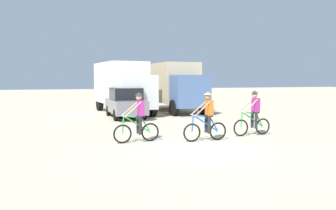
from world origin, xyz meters
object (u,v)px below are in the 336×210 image
(box_truck_avon_van, at_px, (122,85))
(sedan_parked, at_px, (125,103))
(cyclist_near_camera, at_px, (253,115))
(cyclist_cowboy_hat, at_px, (207,118))
(box_truck_tan_camper, at_px, (174,84))
(cyclist_orange_shirt, at_px, (138,119))

(box_truck_avon_van, height_order, sedan_parked, box_truck_avon_van)
(sedan_parked, bearing_deg, cyclist_near_camera, -61.63)
(cyclist_cowboy_hat, relative_size, cyclist_near_camera, 1.00)
(box_truck_tan_camper, height_order, cyclist_cowboy_hat, box_truck_tan_camper)
(sedan_parked, height_order, cyclist_orange_shirt, cyclist_orange_shirt)
(sedan_parked, distance_m, cyclist_near_camera, 8.45)
(box_truck_tan_camper, relative_size, sedan_parked, 1.61)
(box_truck_tan_camper, distance_m, cyclist_cowboy_hat, 11.11)
(box_truck_avon_van, xyz_separation_m, cyclist_near_camera, (3.77, -10.07, -1.03))
(sedan_parked, xyz_separation_m, cyclist_near_camera, (4.01, -7.43, -0.04))
(box_truck_avon_van, xyz_separation_m, cyclist_orange_shirt, (-1.00, -10.15, -1.03))
(box_truck_avon_van, height_order, cyclist_near_camera, box_truck_avon_van)
(box_truck_tan_camper, height_order, cyclist_near_camera, box_truck_tan_camper)
(sedan_parked, distance_m, cyclist_cowboy_hat, 8.18)
(box_truck_avon_van, relative_size, sedan_parked, 1.64)
(box_truck_avon_van, xyz_separation_m, sedan_parked, (-0.24, -2.64, -0.99))
(box_truck_tan_camper, height_order, sedan_parked, box_truck_tan_camper)
(cyclist_orange_shirt, distance_m, cyclist_cowboy_hat, 2.53)
(sedan_parked, bearing_deg, box_truck_avon_van, 84.84)
(cyclist_orange_shirt, bearing_deg, cyclist_cowboy_hat, -11.19)
(cyclist_near_camera, bearing_deg, box_truck_tan_camper, 90.83)
(box_truck_tan_camper, xyz_separation_m, cyclist_near_camera, (0.15, -10.28, -1.03))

